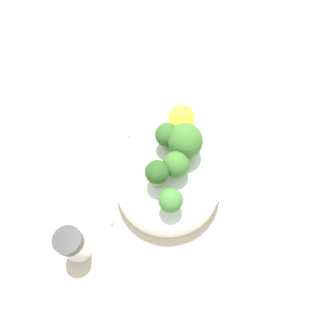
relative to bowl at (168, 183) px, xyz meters
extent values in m
plane|color=beige|center=(0.00, 0.00, -0.02)|extent=(3.00, 3.00, 0.00)
cylinder|color=white|center=(0.00, 0.00, 0.00)|extent=(0.18, 0.18, 0.05)
cylinder|color=#8EB770|center=(0.01, -0.05, 0.04)|extent=(0.02, 0.02, 0.03)
sphere|color=#3D7533|center=(0.01, -0.05, 0.06)|extent=(0.04, 0.04, 0.04)
cylinder|color=#7A9E5B|center=(-0.02, -0.01, 0.04)|extent=(0.03, 0.03, 0.03)
sphere|color=#28511E|center=(-0.02, -0.01, 0.06)|extent=(0.04, 0.04, 0.04)
cylinder|color=#7A9E5B|center=(0.01, 0.01, 0.04)|extent=(0.02, 0.02, 0.02)
sphere|color=#386B28|center=(0.01, 0.01, 0.06)|extent=(0.04, 0.04, 0.04)
cylinder|color=#84AD66|center=(0.02, 0.05, 0.04)|extent=(0.02, 0.02, 0.03)
sphere|color=#386B28|center=(0.02, 0.05, 0.06)|extent=(0.06, 0.06, 0.06)
cylinder|color=#7A9E5B|center=(-0.01, 0.06, 0.04)|extent=(0.01, 0.01, 0.03)
sphere|color=#2D5B23|center=(-0.01, 0.06, 0.06)|extent=(0.04, 0.04, 0.04)
cylinder|color=silver|center=(-0.13, -0.12, 0.01)|extent=(0.04, 0.04, 0.06)
cylinder|color=#2D2D2D|center=(-0.13, -0.12, 0.04)|extent=(0.04, 0.04, 0.02)
sphere|color=yellow|center=(0.01, 0.13, 0.00)|extent=(0.05, 0.05, 0.05)
cube|color=#AD7F4C|center=(-0.09, 0.09, -0.02)|extent=(0.01, 0.01, 0.01)
cube|color=olive|center=(-0.08, -0.07, -0.02)|extent=(0.01, 0.01, 0.01)
camera|label=1|loc=(0.03, -0.21, 0.50)|focal=35.00mm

